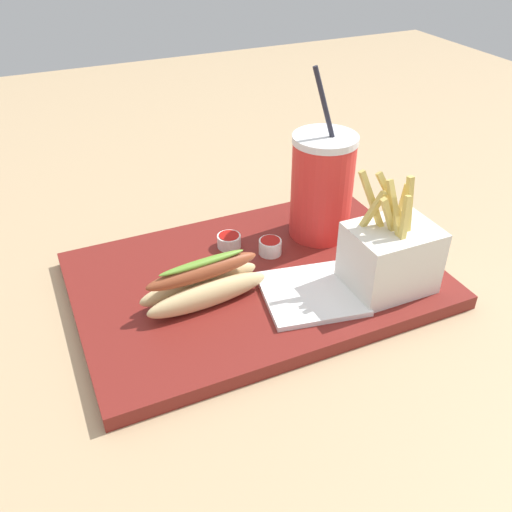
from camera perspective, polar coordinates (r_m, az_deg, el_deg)
ground_plane at (r=0.78m, az=0.00°, el=-3.63°), size 2.40×2.40×0.02m
food_tray at (r=0.77m, az=0.00°, el=-2.45°), size 0.49×0.33×0.02m
soda_cup at (r=0.82m, az=6.78°, el=7.13°), size 0.09×0.09×0.25m
fries_basket at (r=0.74m, az=13.60°, el=-0.00°), size 0.11×0.09×0.16m
hot_dog_1 at (r=0.71m, az=-5.38°, el=-2.93°), size 0.17×0.07×0.06m
ketchup_cup_1 at (r=0.80m, az=1.47°, el=1.03°), size 0.03×0.03×0.02m
ketchup_cup_2 at (r=0.82m, az=-2.78°, el=1.62°), size 0.03×0.03×0.02m
napkin_stack at (r=0.73m, az=5.70°, el=-3.83°), size 0.14×0.14×0.01m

